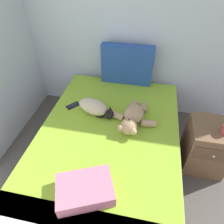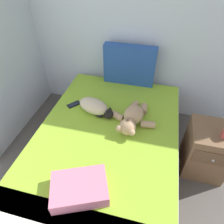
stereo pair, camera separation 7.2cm
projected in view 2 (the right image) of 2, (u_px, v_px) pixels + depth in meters
wall_back at (187, 23)px, 2.13m from camera, size 3.80×0.06×2.46m
bed at (107, 151)px, 2.08m from camera, size 1.39×2.05×0.51m
patterned_cushion at (129, 65)px, 2.42m from camera, size 0.62×0.12×0.49m
cat at (95, 107)px, 2.10m from camera, size 0.42×0.34×0.15m
teddy_bear at (132, 118)px, 1.97m from camera, size 0.47×0.54×0.17m
cell_phone at (74, 104)px, 2.24m from camera, size 0.15×0.16×0.01m
throw_pillow at (80, 188)px, 1.45m from camera, size 0.48×0.41×0.11m
nightstand at (206, 150)px, 2.04m from camera, size 0.41×0.43×0.57m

